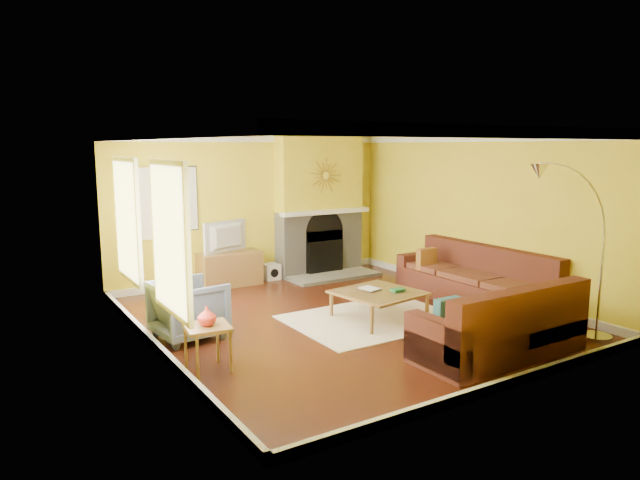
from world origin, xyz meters
TOP-DOWN VIEW (x-y plane):
  - floor at (0.00, 0.00)m, footprint 5.50×6.00m
  - ceiling at (0.00, 0.00)m, footprint 5.50×6.00m
  - wall_back at (0.00, 3.01)m, footprint 5.50×0.02m
  - wall_front at (0.00, -3.01)m, footprint 5.50×0.02m
  - wall_left at (-2.76, 0.00)m, footprint 0.02×6.00m
  - wall_right at (2.76, 0.00)m, footprint 0.02×6.00m
  - baseboard at (0.00, 0.00)m, footprint 5.50×6.00m
  - crown_molding at (0.00, 0.00)m, footprint 5.50×6.00m
  - window_left_near at (-2.72, 1.30)m, footprint 0.06×1.22m
  - window_left_far at (-2.72, -0.60)m, footprint 0.06×1.22m
  - window_back at (-1.90, 2.96)m, footprint 0.82×0.06m
  - wall_art at (-1.25, 2.97)m, footprint 0.34×0.04m
  - fireplace at (1.35, 2.80)m, footprint 1.80×0.40m
  - mantel at (1.35, 2.56)m, footprint 1.92×0.22m
  - hearth at (1.35, 2.25)m, footprint 1.80×0.70m
  - sunburst at (1.35, 2.57)m, footprint 0.70×0.04m
  - rug at (0.35, -0.30)m, footprint 2.40×1.80m
  - sectional_sofa at (1.20, -0.85)m, footprint 3.10×3.70m
  - coffee_table at (0.40, -0.35)m, footprint 1.24×1.24m
  - media_console at (-0.60, 2.75)m, footprint 1.12×0.50m
  - tv at (-0.60, 2.75)m, footprint 0.96×0.46m
  - subwoofer at (0.25, 2.78)m, footprint 0.30×0.30m
  - armchair at (-2.20, 0.35)m, footprint 0.94×0.92m
  - side_table at (-2.40, -0.85)m, footprint 0.55×0.55m
  - vase at (-2.40, -0.85)m, footprint 0.23×0.23m
  - book at (0.24, -0.24)m, footprint 0.26×0.32m
  - arc_lamp at (1.67, -2.55)m, footprint 1.45×0.36m

SIDE VIEW (x-z plane):
  - floor at x=0.00m, z-range -0.02..0.00m
  - rug at x=0.35m, z-range 0.00..0.02m
  - hearth at x=1.35m, z-range 0.00..0.06m
  - baseboard at x=0.00m, z-range 0.00..0.12m
  - subwoofer at x=0.25m, z-range 0.00..0.30m
  - coffee_table at x=0.40m, z-range 0.00..0.43m
  - side_table at x=-2.40m, z-range 0.00..0.53m
  - media_console at x=-0.60m, z-range 0.00..0.62m
  - armchair at x=-2.20m, z-range 0.00..0.78m
  - book at x=0.24m, z-range 0.43..0.46m
  - sectional_sofa at x=1.20m, z-range 0.00..0.90m
  - vase at x=-2.40m, z-range 0.53..0.75m
  - tv at x=-0.60m, z-range 0.62..1.18m
  - arc_lamp at x=1.67m, z-range 0.00..2.31m
  - mantel at x=1.35m, z-range 1.21..1.29m
  - wall_back at x=0.00m, z-range 0.00..2.70m
  - wall_front at x=0.00m, z-range 0.00..2.70m
  - wall_left at x=-2.76m, z-range 0.00..2.70m
  - wall_right at x=2.76m, z-range 0.00..2.70m
  - fireplace at x=1.35m, z-range 0.00..2.70m
  - window_left_near at x=-2.72m, z-range 0.64..2.36m
  - window_left_far at x=-2.72m, z-range 0.64..2.36m
  - window_back at x=-1.90m, z-range 0.94..2.16m
  - wall_art at x=-1.25m, z-range 1.03..2.17m
  - sunburst at x=1.35m, z-range 1.60..2.30m
  - crown_molding at x=0.00m, z-range 2.58..2.70m
  - ceiling at x=0.00m, z-range 2.70..2.72m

